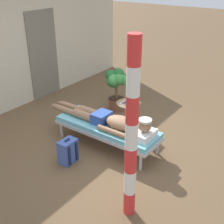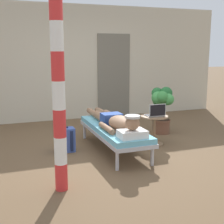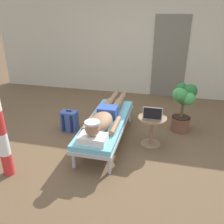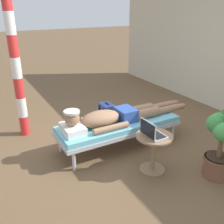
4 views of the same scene
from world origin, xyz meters
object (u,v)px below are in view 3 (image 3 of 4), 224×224
laptop (153,115)px  backpack (70,121)px  potted_plant (183,102)px  person_reclining (105,116)px  side_table (152,126)px  lounge_chair (106,123)px

laptop → backpack: (-1.57, 0.20, -0.39)m
potted_plant → person_reclining: bearing=-148.0°
side_table → backpack: bearing=174.5°
side_table → backpack: size_ratio=1.23×
laptop → potted_plant: (0.51, 0.72, -0.00)m
lounge_chair → backpack: 0.82m
backpack → potted_plant: potted_plant is taller
person_reclining → potted_plant: bearing=32.0°
side_table → potted_plant: potted_plant is taller
side_table → backpack: side_table is taller
side_table → potted_plant: (0.51, 0.67, 0.22)m
side_table → backpack: 1.58m
side_table → laptop: laptop is taller
lounge_chair → side_table: 0.79m
person_reclining → side_table: bearing=10.4°
backpack → potted_plant: bearing=13.9°
potted_plant → side_table: bearing=-127.6°
lounge_chair → laptop: bearing=0.9°
potted_plant → laptop: bearing=-125.6°
backpack → side_table: bearing=-5.5°
lounge_chair → potted_plant: 1.51m
laptop → backpack: size_ratio=0.73×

